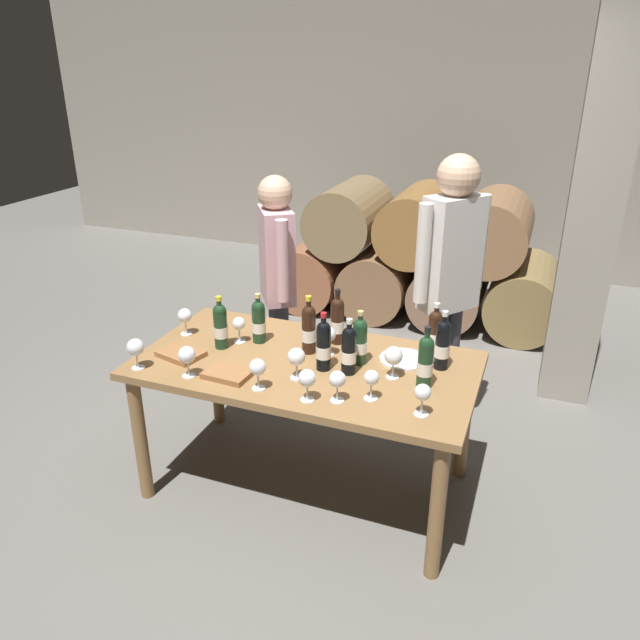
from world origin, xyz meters
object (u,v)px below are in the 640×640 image
taster_seated_left (277,276)px  wine_glass_6 (258,368)px  wine_bottle_6 (443,344)px  wine_glass_5 (187,356)px  wine_bottle_1 (337,320)px  wine_glass_10 (296,357)px  wine_bottle_4 (425,361)px  wine_glass_1 (337,380)px  wine_bottle_7 (324,345)px  wine_bottle_2 (220,326)px  leather_ledger (228,373)px  dining_table (306,378)px  tasting_notebook (181,354)px  wine_glass_11 (371,379)px  serving_plate (403,359)px  wine_glass_4 (328,335)px  wine_bottle_0 (309,328)px  wine_bottle_8 (349,350)px  wine_glass_2 (136,348)px  wine_glass_8 (239,325)px  wine_bottle_5 (259,321)px  wine_glass_3 (393,357)px  wine_glass_7 (185,316)px  wine_glass_0 (423,394)px  wine_bottle_3 (435,332)px  wine_bottle_9 (360,341)px  wine_glass_9 (307,379)px  sommelier_presenting (450,276)px

taster_seated_left → wine_glass_6: bearing=-70.2°
wine_bottle_6 → wine_glass_5: wine_bottle_6 is taller
wine_bottle_1 → wine_glass_10: bearing=-96.3°
wine_bottle_4 → wine_glass_1: bearing=-141.3°
wine_bottle_1 → wine_bottle_7: 0.31m
wine_bottle_2 → wine_glass_5: bearing=-88.5°
wine_bottle_2 → leather_ledger: bearing=-54.9°
dining_table → tasting_notebook: size_ratio=7.73×
wine_glass_11 → serving_plate: 0.43m
wine_bottle_4 → wine_glass_4: size_ratio=1.98×
wine_bottle_0 → wine_bottle_8: size_ratio=1.09×
wine_glass_2 → wine_glass_8: size_ratio=1.10×
wine_bottle_2 → wine_bottle_8: 0.72m
wine_bottle_4 → wine_bottle_5: bearing=169.9°
leather_ledger → serving_plate: (0.75, 0.46, -0.01)m
wine_glass_10 → taster_seated_left: (-0.50, 0.89, 0.05)m
wine_bottle_6 → wine_glass_3: bearing=-136.6°
wine_glass_11 → serving_plate: bearing=83.6°
wine_bottle_0 → wine_glass_1: wine_bottle_0 is taller
serving_plate → dining_table: bearing=-157.2°
wine_bottle_4 → wine_glass_7: wine_bottle_4 is taller
wine_glass_7 → serving_plate: bearing=5.6°
dining_table → wine_bottle_7: (0.11, -0.03, 0.22)m
wine_bottle_4 → wine_bottle_6: 0.22m
wine_bottle_1 → wine_glass_0: (0.58, -0.55, -0.03)m
wine_bottle_3 → wine_glass_6: 0.95m
wine_bottle_9 → wine_glass_4: bearing=169.8°
wine_glass_9 → sommelier_presenting: size_ratio=0.09×
wine_bottle_5 → wine_bottle_9: wine_bottle_9 is taller
wine_bottle_8 → wine_bottle_7: bearing=-178.0°
wine_bottle_2 → wine_glass_11: 0.92m
wine_bottle_6 → serving_plate: wine_bottle_6 is taller
wine_bottle_9 → wine_glass_3: wine_bottle_9 is taller
wine_bottle_9 → wine_glass_4: 0.18m
wine_bottle_8 → wine_glass_11: 0.26m
wine_bottle_1 → wine_glass_11: wine_bottle_1 is taller
wine_bottle_2 → wine_bottle_9: bearing=7.3°
wine_glass_3 → serving_plate: bearing=88.2°
wine_glass_6 → wine_glass_7: wine_glass_6 is taller
wine_glass_2 → wine_glass_3: bearing=16.4°
wine_bottle_0 → wine_bottle_9: (0.28, -0.02, -0.01)m
wine_glass_2 → wine_bottle_2: bearing=52.5°
wine_bottle_1 → wine_glass_0: size_ratio=2.07×
wine_glass_8 → wine_glass_11: bearing=-20.9°
wine_glass_11 → taster_seated_left: 1.30m
wine_bottle_6 → leather_ledger: bearing=-154.4°
wine_bottle_2 → wine_glass_3: bearing=-0.0°
wine_bottle_8 → taster_seated_left: (-0.72, 0.75, 0.04)m
serving_plate → sommelier_presenting: size_ratio=0.14×
wine_bottle_2 → wine_glass_6: (0.38, -0.32, -0.02)m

